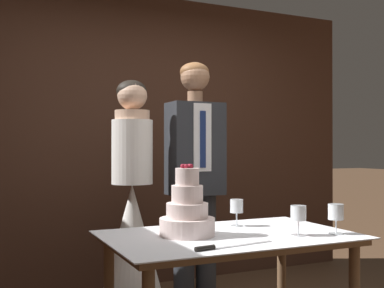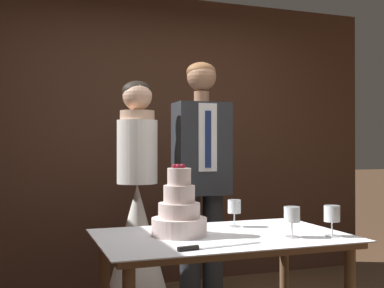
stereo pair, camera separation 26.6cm
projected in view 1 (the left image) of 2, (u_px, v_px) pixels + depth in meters
name	position (u px, v px, depth m)	size (l,w,h in m)	color
wall_back	(130.00, 139.00, 4.33)	(4.53, 0.12, 2.61)	#472B1E
cake_table	(229.00, 252.00, 2.53)	(1.30, 0.82, 0.77)	brown
tiered_cake	(187.00, 213.00, 2.49)	(0.29, 0.29, 0.37)	beige
cake_knife	(220.00, 247.00, 2.17)	(0.43, 0.08, 0.02)	silver
wine_glass_near	(336.00, 213.00, 2.54)	(0.08, 0.08, 0.16)	silver
wine_glass_middle	(237.00, 207.00, 2.79)	(0.08, 0.08, 0.16)	silver
wine_glass_far	(298.00, 215.00, 2.49)	(0.08, 0.08, 0.16)	silver
bride	(132.00, 236.00, 3.28)	(0.54, 0.54, 1.69)	white
groom	(195.00, 174.00, 3.48)	(0.39, 0.25, 1.85)	#282B30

